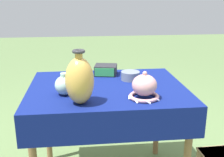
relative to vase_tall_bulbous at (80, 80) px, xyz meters
The scene contains 6 objects.
display_table 0.38m from the vase_tall_bulbous, 56.38° to the left, with size 1.00×0.79×0.73m.
vase_tall_bulbous is the anchor object (origin of this frame).
vase_dome_bell 0.37m from the vase_tall_bulbous, ahead, with size 0.19×0.19×0.16m.
mosaic_tile_box 0.58m from the vase_tall_bulbous, 70.86° to the left, with size 0.18×0.16×0.07m.
jar_round_celadon 0.19m from the vase_tall_bulbous, 121.43° to the left, with size 0.11×0.11×0.13m.
pot_squat_slate 0.54m from the vase_tall_bulbous, 48.73° to the left, with size 0.13×0.13×0.06m, color slate.
Camera 1 is at (-0.16, -1.71, 1.31)m, focal length 45.00 mm.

